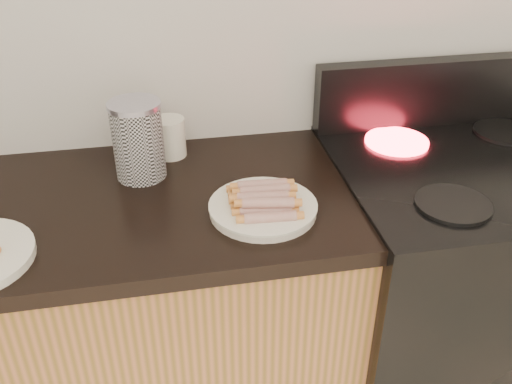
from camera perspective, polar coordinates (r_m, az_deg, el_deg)
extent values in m
cube|color=silver|center=(1.56, -8.72, 18.41)|extent=(4.00, 0.04, 2.60)
cube|color=black|center=(1.89, 18.89, -9.85)|extent=(0.76, 0.65, 0.90)
cube|color=black|center=(1.64, 21.59, 2.32)|extent=(0.76, 0.65, 0.01)
cube|color=black|center=(1.82, 17.84, 9.53)|extent=(0.76, 0.06, 0.20)
cylinder|color=black|center=(1.43, 19.11, -1.16)|extent=(0.18, 0.18, 0.01)
cylinder|color=#FF1E2D|center=(1.69, 13.89, 4.94)|extent=(0.18, 0.18, 0.01)
cylinder|color=black|center=(1.85, 23.63, 5.53)|extent=(0.18, 0.18, 0.01)
cylinder|color=white|center=(1.34, 0.70, -1.72)|extent=(0.34, 0.34, 0.02)
cylinder|color=maroon|center=(1.28, 1.30, -2.57)|extent=(0.12, 0.04, 0.03)
cylinder|color=maroon|center=(1.30, 1.06, -1.91)|extent=(0.12, 0.04, 0.03)
cylinder|color=maroon|center=(1.32, 0.82, -1.27)|extent=(0.12, 0.04, 0.03)
cylinder|color=maroon|center=(1.34, 0.59, -0.66)|extent=(0.12, 0.04, 0.03)
cylinder|color=maroon|center=(1.37, 0.37, -0.07)|extent=(0.12, 0.04, 0.03)
cylinder|color=maroon|center=(1.39, 0.16, 0.51)|extent=(0.12, 0.04, 0.03)
cylinder|color=maroon|center=(1.29, 1.07, -1.11)|extent=(0.12, 0.04, 0.03)
cylinder|color=maroon|center=(1.31, 0.83, -0.48)|extent=(0.12, 0.04, 0.03)
cylinder|color=maroon|center=(1.33, 0.60, 0.12)|extent=(0.12, 0.04, 0.03)
cylinder|color=maroon|center=(1.35, 0.38, 0.71)|extent=(0.12, 0.04, 0.03)
cylinder|color=silver|center=(1.48, -11.69, 4.87)|extent=(0.13, 0.13, 0.19)
cylinder|color=silver|center=(1.44, -12.13, 8.52)|extent=(0.13, 0.13, 0.01)
cylinder|color=silver|center=(1.59, -8.63, 5.43)|extent=(0.11, 0.11, 0.11)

